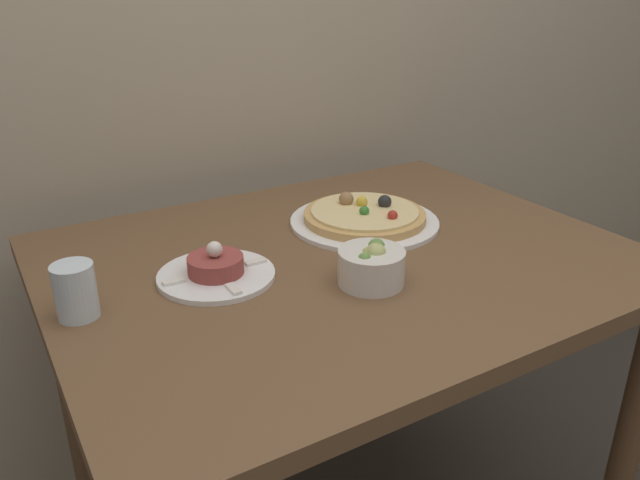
# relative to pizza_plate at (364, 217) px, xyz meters

# --- Properties ---
(dining_table) EXTENTS (1.11, 0.87, 0.78)m
(dining_table) POSITION_rel_pizza_plate_xyz_m (-0.13, -0.11, -0.13)
(dining_table) COLOR brown
(dining_table) RESTS_ON ground_plane
(pizza_plate) EXTENTS (0.33, 0.33, 0.06)m
(pizza_plate) POSITION_rel_pizza_plate_xyz_m (0.00, 0.00, 0.00)
(pizza_plate) COLOR white
(pizza_plate) RESTS_ON dining_table
(tartare_plate) EXTENTS (0.21, 0.21, 0.07)m
(tartare_plate) POSITION_rel_pizza_plate_xyz_m (-0.38, -0.08, -0.00)
(tartare_plate) COLOR white
(tartare_plate) RESTS_ON dining_table
(small_bowl) EXTENTS (0.12, 0.12, 0.08)m
(small_bowl) POSITION_rel_pizza_plate_xyz_m (-0.15, -0.24, 0.02)
(small_bowl) COLOR silver
(small_bowl) RESTS_ON dining_table
(drinking_glass) EXTENTS (0.07, 0.07, 0.09)m
(drinking_glass) POSITION_rel_pizza_plate_xyz_m (-0.62, -0.09, 0.03)
(drinking_glass) COLOR silver
(drinking_glass) RESTS_ON dining_table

